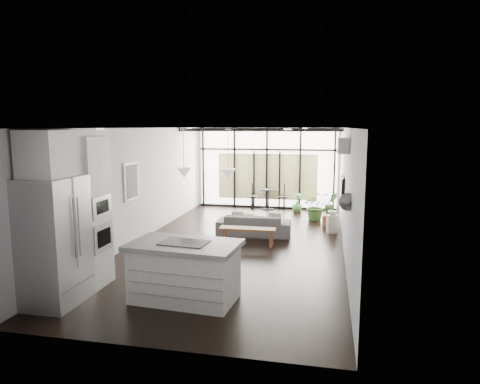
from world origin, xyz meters
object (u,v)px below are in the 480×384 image
at_px(sofa, 254,221).
at_px(milk_can, 332,222).
at_px(island, 185,271).
at_px(console_bench, 248,237).
at_px(pouf, 245,220).
at_px(tv, 343,189).
at_px(fridge, 54,241).

bearing_deg(sofa, milk_can, -162.69).
xyz_separation_m(island, console_bench, (0.40, 3.42, -0.27)).
distance_m(pouf, tv, 2.99).
bearing_deg(console_bench, milk_can, 39.73).
distance_m(fridge, milk_can, 7.21).
height_order(island, tv, tv).
relative_size(sofa, console_bench, 1.43).
distance_m(fridge, console_bench, 4.70).
bearing_deg(fridge, island, 15.03).
bearing_deg(tv, island, -120.62).
bearing_deg(tv, console_bench, -155.90).
height_order(pouf, milk_can, milk_can).
bearing_deg(console_bench, sofa, 90.36).
bearing_deg(island, fridge, -160.27).
relative_size(island, milk_can, 2.95).
bearing_deg(island, sofa, 89.75).
xyz_separation_m(pouf, milk_can, (2.44, -0.13, 0.08)).
bearing_deg(tv, fridge, -132.94).
height_order(island, fridge, fridge).
bearing_deg(tv, sofa, -179.78).
relative_size(island, pouf, 3.30).
bearing_deg(island, milk_can, 69.61).
height_order(fridge, tv, fridge).
bearing_deg(sofa, tv, 177.82).
relative_size(fridge, console_bench, 1.52).
bearing_deg(sofa, console_bench, 88.63).
bearing_deg(fridge, tv, 47.06).
relative_size(fridge, tv, 1.87).
bearing_deg(console_bench, fridge, -121.81).
relative_size(island, fridge, 0.86).
height_order(island, console_bench, island).
bearing_deg(console_bench, island, -97.33).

